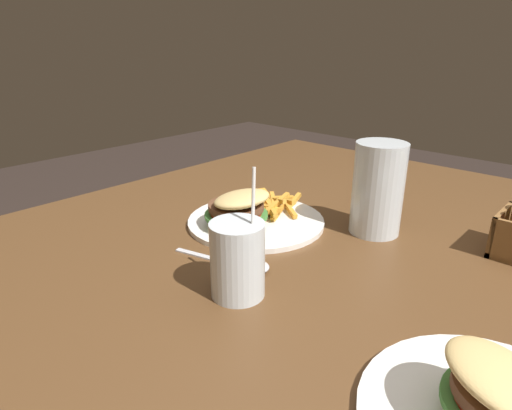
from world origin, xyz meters
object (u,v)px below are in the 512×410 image
object	(u,v)px
meal_plate_near	(249,214)
spoon	(248,265)
juice_glass	(238,263)
beer_glass	(378,191)

from	to	relation	value
meal_plate_near	spoon	world-z (taller)	meal_plate_near
juice_glass	spoon	bearing A→B (deg)	-148.38
juice_glass	spoon	distance (m)	0.09
juice_glass	spoon	size ratio (longest dim) A/B	1.05
juice_glass	meal_plate_near	bearing A→B (deg)	-140.20
meal_plate_near	spoon	xyz separation A→B (m)	(0.12, 0.12, -0.02)
beer_glass	spoon	distance (m)	0.29
spoon	meal_plate_near	bearing A→B (deg)	118.55
beer_glass	meal_plate_near	bearing A→B (deg)	-52.90
meal_plate_near	beer_glass	bearing A→B (deg)	127.10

